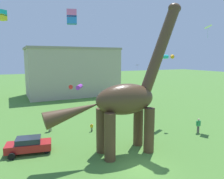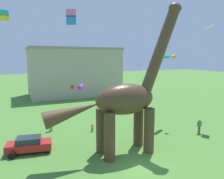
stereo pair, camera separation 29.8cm
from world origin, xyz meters
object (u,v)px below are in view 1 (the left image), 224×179
person_watching_child (92,127)px  parked_sedan_left (29,145)px  person_vendor_side (50,123)px  dinosaur_sculpture (125,99)px  kite_drifting (2,15)px  person_photographer (198,124)px  kite_trailing (166,57)px  kite_high_left (208,27)px  kite_apex (72,17)px  kite_mid_right (78,87)px  kite_mid_left (138,65)px

person_watching_child → parked_sedan_left: bearing=175.0°
person_vendor_side → dinosaur_sculpture: bearing=-1.6°
dinosaur_sculpture → person_watching_child: dinosaur_sculpture is taller
parked_sedan_left → kite_drifting: (-1.64, 11.03, 13.87)m
parked_sedan_left → person_photographer: bearing=2.2°
kite_trailing → kite_high_left: size_ratio=1.21×
parked_sedan_left → kite_apex: kite_apex is taller
person_watching_child → dinosaur_sculpture: bearing=-111.0°
kite_high_left → kite_mid_right: bearing=133.2°
kite_mid_left → parked_sedan_left: bearing=-146.6°
dinosaur_sculpture → kite_apex: size_ratio=13.81×
kite_drifting → kite_apex: size_ratio=1.24×
parked_sedan_left → person_vendor_side: bearing=72.8°
person_vendor_side → kite_drifting: (-4.60, 5.51, 13.61)m
kite_trailing → kite_mid_right: kite_trailing is taller
person_watching_child → kite_high_left: (15.88, -3.10, 12.73)m
kite_mid_left → kite_high_left: size_ratio=0.57×
parked_sedan_left → kite_drifting: kite_drifting is taller
person_watching_child → kite_trailing: bearing=-33.1°
person_vendor_side → kite_mid_left: kite_mid_left is taller
person_vendor_side → kite_high_left: bearing=43.1°
kite_high_left → person_watching_child: bearing=169.0°
person_vendor_side → kite_apex: kite_apex is taller
person_watching_child → kite_drifting: size_ratio=0.79×
parked_sedan_left → kite_trailing: (18.16, 2.15, 8.54)m
kite_apex → parked_sedan_left: bearing=125.7°
kite_mid_left → kite_high_left: bearing=-80.1°
person_vendor_side → kite_mid_left: size_ratio=1.84×
kite_drifting → kite_mid_right: bearing=19.8°
kite_drifting → kite_high_left: bearing=-23.5°
kite_trailing → kite_apex: size_ratio=1.91×
person_watching_child → person_vendor_side: person_vendor_side is taller
person_watching_child → person_photographer: bearing=-55.3°
parked_sedan_left → kite_trailing: 20.18m
dinosaur_sculpture → person_photographer: size_ratio=8.23×
parked_sedan_left → kite_mid_left: 26.26m
person_watching_child → kite_mid_right: bearing=53.8°
parked_sedan_left → kite_apex: bearing=-43.3°
parked_sedan_left → person_photographer: 19.60m
kite_trailing → kite_high_left: bearing=-21.0°
kite_drifting → person_watching_child: bearing=-40.1°
kite_mid_left → kite_trailing: (-2.98, -11.76, 1.53)m
kite_mid_left → kite_apex: kite_apex is taller
dinosaur_sculpture → kite_trailing: 12.09m
kite_drifting → person_photographer: bearing=-33.7°
person_watching_child → kite_apex: kite_apex is taller
person_vendor_side → kite_mid_left: bearing=82.7°
kite_trailing → kite_drifting: 22.35m
kite_high_left → person_vendor_side: bearing=165.2°
kite_drifting → kite_high_left: (25.19, -10.94, -1.32)m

